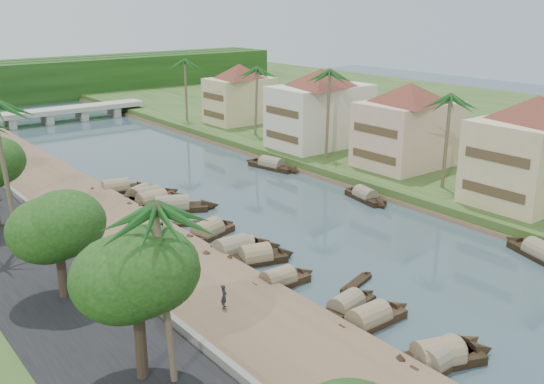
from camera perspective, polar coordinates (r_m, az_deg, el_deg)
ground at (r=50.94m, az=9.83°, el=-5.55°), size 220.00×220.00×0.00m
left_bank at (r=57.89m, az=-16.33°, el=-2.74°), size 10.00×180.00×0.80m
right_bank at (r=76.90m, az=8.49°, el=2.90°), size 16.00×180.00×1.20m
retaining_wall at (r=56.32m, az=-20.36°, el=-2.68°), size 0.40×180.00×1.10m
far_right_fill at (r=106.28m, az=22.52°, el=5.79°), size 60.00×220.00×1.15m
treeline at (r=136.63m, az=-23.09°, el=9.52°), size 120.00×14.00×8.00m
bridge at (r=110.41m, az=-18.98°, el=7.17°), size 28.00×4.00×2.40m
building_near at (r=62.95m, az=23.32°, el=3.82°), size 14.85×14.85×10.20m
building_mid at (r=72.56m, az=12.66°, el=6.28°), size 14.11×14.11×9.70m
building_far at (r=81.28m, az=4.57°, el=8.00°), size 15.59×15.59×10.20m
building_distant at (r=97.43m, az=-3.04°, el=9.31°), size 12.62×12.62×9.20m
sampan_0 at (r=36.81m, az=15.59°, el=-14.87°), size 7.91×1.92×2.09m
sampan_1 at (r=36.82m, az=15.30°, el=-14.82°), size 7.74×4.31×2.26m
sampan_2 at (r=39.75m, az=9.07°, el=-11.81°), size 7.73×1.81×2.06m
sampan_3 at (r=41.13m, az=7.00°, el=-10.66°), size 6.94×2.57×1.88m
sampan_4 at (r=44.20m, az=0.58°, el=-8.41°), size 6.87×1.79×1.98m
sampan_5 at (r=48.03m, az=-1.57°, el=-6.21°), size 7.08×3.52×2.21m
sampan_6 at (r=49.48m, az=-3.74°, el=-5.51°), size 7.89×2.16×2.33m
sampan_7 at (r=49.89m, az=-3.18°, el=-5.31°), size 7.37×4.45×2.01m
sampan_8 at (r=53.36m, az=-6.08°, el=-3.82°), size 7.55×3.74×2.27m
sampan_9 at (r=60.36m, az=-9.34°, el=-1.39°), size 9.24×6.01×2.37m
sampan_10 at (r=62.25m, az=-11.21°, el=-0.92°), size 8.31×2.23×2.26m
sampan_11 at (r=64.72m, az=-12.38°, el=-0.28°), size 6.89×4.57×2.03m
sampan_12 at (r=64.12m, az=-11.64°, el=-0.41°), size 8.04×2.05×1.93m
sampan_13 at (r=67.39m, az=-14.48°, el=0.28°), size 8.15×3.21×2.19m
sampan_14 at (r=53.16m, az=24.12°, el=-5.42°), size 4.21×8.77×2.12m
sampan_15 at (r=63.54m, az=8.76°, el=-0.41°), size 2.74×7.36×1.97m
sampan_16 at (r=74.76m, az=-0.01°, el=2.53°), size 3.49×8.95×2.15m
canoe_1 at (r=44.98m, az=7.93°, el=-8.55°), size 4.81×2.13×0.77m
canoe_2 at (r=56.49m, az=-8.77°, el=-3.04°), size 5.90×3.76×0.90m
palm_1 at (r=63.70m, az=16.41°, el=8.44°), size 3.20×3.20×11.03m
palm_2 at (r=73.76m, az=5.35°, el=11.04°), size 3.20×3.20×12.13m
palm_3 at (r=86.82m, az=-1.59°, el=11.40°), size 3.20×3.20×11.09m
palm_4 at (r=28.32m, az=-10.24°, el=-1.72°), size 3.20×3.20×10.90m
palm_7 at (r=99.23m, az=-8.23°, el=12.01°), size 3.20×3.20×11.11m
tree_1 at (r=30.28m, az=-12.71°, el=-7.66°), size 5.19×5.19×7.89m
tree_2 at (r=40.41m, az=-19.59°, el=-3.17°), size 5.08×5.08×6.92m
tree_6 at (r=86.40m, az=6.00°, el=8.24°), size 4.83×4.83×6.82m
person_near at (r=39.62m, az=-4.53°, el=-9.77°), size 0.69×0.69×1.62m
person_far at (r=50.70m, az=-10.36°, el=-3.71°), size 1.02×1.00×1.66m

